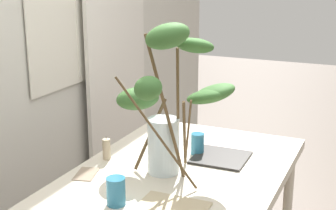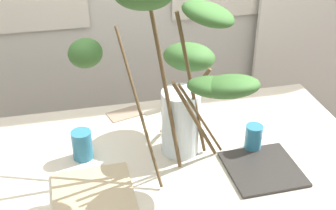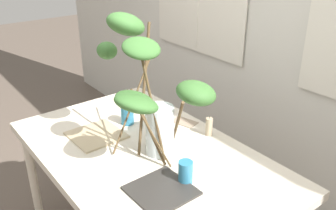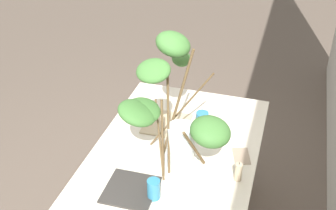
# 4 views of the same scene
# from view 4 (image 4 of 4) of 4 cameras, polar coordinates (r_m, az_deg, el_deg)

# --- Properties ---
(dining_table) EXTENTS (1.55, 0.94, 0.75)m
(dining_table) POSITION_cam_4_polar(r_m,az_deg,el_deg) (2.59, 0.47, -7.91)
(dining_table) COLOR beige
(dining_table) RESTS_ON ground
(vase_with_branches) EXTENTS (0.65, 0.66, 0.75)m
(vase_with_branches) POSITION_cam_4_polar(r_m,az_deg,el_deg) (2.30, 0.85, -0.94)
(vase_with_branches) COLOR silver
(vase_with_branches) RESTS_ON dining_table
(drinking_glass_blue_left) EXTENTS (0.08, 0.08, 0.12)m
(drinking_glass_blue_left) POSITION_cam_4_polar(r_m,az_deg,el_deg) (2.76, 4.39, -2.04)
(drinking_glass_blue_left) COLOR teal
(drinking_glass_blue_left) RESTS_ON dining_table
(drinking_glass_blue_right) EXTENTS (0.07, 0.07, 0.11)m
(drinking_glass_blue_right) POSITION_cam_4_polar(r_m,az_deg,el_deg) (2.28, -1.89, -10.73)
(drinking_glass_blue_right) COLOR teal
(drinking_glass_blue_right) RESTS_ON dining_table
(plate_square_left) EXTENTS (0.28, 0.28, 0.01)m
(plate_square_left) POSITION_cam_4_polar(r_m,az_deg,el_deg) (2.82, -0.16, -2.41)
(plate_square_left) COLOR tan
(plate_square_left) RESTS_ON dining_table
(plate_square_right) EXTENTS (0.27, 0.27, 0.01)m
(plate_square_right) POSITION_cam_4_polar(r_m,az_deg,el_deg) (2.36, -4.83, -10.76)
(plate_square_right) COLOR #2D2B28
(plate_square_right) RESTS_ON dining_table
(napkin_folded) EXTENTS (0.17, 0.13, 0.00)m
(napkin_folded) POSITION_cam_4_polar(r_m,az_deg,el_deg) (2.60, 9.39, -6.47)
(napkin_folded) COLOR gray
(napkin_folded) RESTS_ON dining_table
(pillar_candle) EXTENTS (0.04, 0.04, 0.12)m
(pillar_candle) POSITION_cam_4_polar(r_m,az_deg,el_deg) (2.41, 9.02, -8.49)
(pillar_candle) COLOR tan
(pillar_candle) RESTS_ON dining_table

